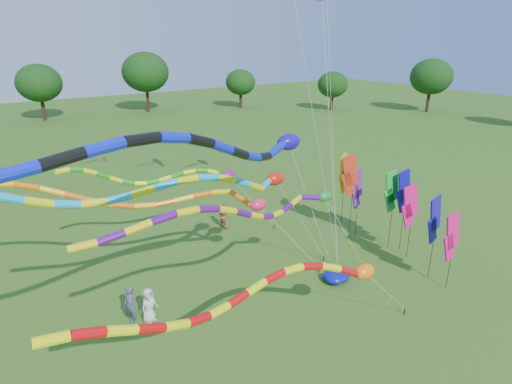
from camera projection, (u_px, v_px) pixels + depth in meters
ground at (361, 326)px, 18.00m from camera, size 160.00×160.00×0.00m
tree_ring at (251, 188)px, 17.75m from camera, size 119.27×122.76×9.71m
tube_kite_red at (277, 289)px, 13.87m from camera, size 13.78×1.30×5.87m
tube_kite_orange at (153, 198)px, 18.63m from camera, size 14.56×5.35×6.85m
tube_kite_purple at (259, 209)px, 15.55m from camera, size 13.87×2.42×7.23m
tube_kite_blue at (201, 151)px, 12.44m from camera, size 16.68×5.55×10.12m
tube_kite_cyan at (194, 186)px, 16.11m from camera, size 14.93×1.60×8.16m
tube_kite_green at (175, 175)px, 22.12m from camera, size 11.82×1.31×6.48m
banner_pole_blue_b at (404, 191)px, 23.13m from camera, size 1.16×0.14×4.82m
banner_pole_orange at (343, 174)px, 25.18m from camera, size 1.11×0.50×5.10m
banner_pole_magenta_b at (410, 207)px, 22.48m from camera, size 1.16×0.28×4.29m
banner_pole_violet at (357, 189)px, 25.11m from camera, size 1.15×0.31×4.28m
banner_pole_blue_a at (434, 220)px, 20.33m from camera, size 1.16×0.19×4.50m
banner_pole_magenta_a at (452, 237)px, 19.58m from camera, size 1.16×0.13×4.07m
banner_pole_red at (350, 176)px, 24.43m from camera, size 1.11×0.50×5.22m
banner_pole_green at (391, 192)px, 23.30m from camera, size 1.16×0.13×4.75m
blue_nylon_heap at (335, 273)px, 21.51m from camera, size 1.49×1.87×0.53m
person_a at (149, 305)px, 18.01m from camera, size 0.92×0.77×1.60m
person_b at (131, 305)px, 17.84m from camera, size 0.70×0.78×1.79m
person_c at (224, 216)px, 26.99m from camera, size 0.68×0.83×1.58m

